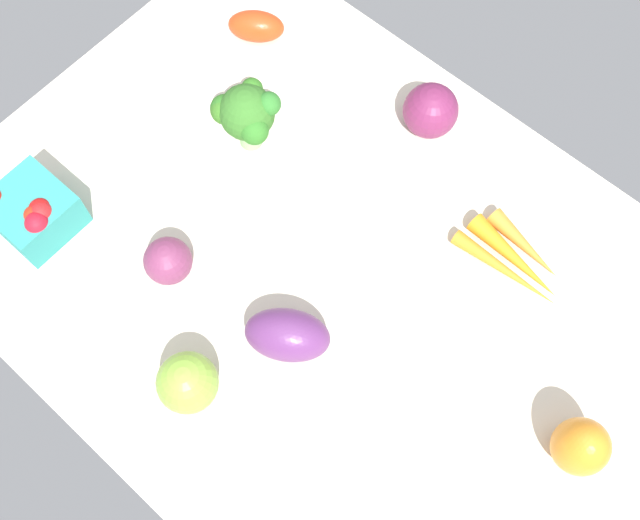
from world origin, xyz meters
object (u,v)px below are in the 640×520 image
at_px(broccoli_head, 245,113).
at_px(heirloom_tomato_green, 188,383).
at_px(carrot_bunch, 515,258).
at_px(berry_basket, 34,212).
at_px(eggplant, 287,335).
at_px(bell_pepper_orange, 580,447).
at_px(red_onion_near_basket, 168,261).
at_px(red_onion_center, 431,111).
at_px(roma_tomato, 256,26).

bearing_deg(broccoli_head, heirloom_tomato_green, -57.91).
relative_size(carrot_bunch, berry_basket, 1.61).
bearing_deg(carrot_bunch, eggplant, -117.91).
distance_m(broccoli_head, bell_pepper_orange, 0.62).
distance_m(carrot_bunch, heirloom_tomato_green, 0.47).
bearing_deg(heirloom_tomato_green, carrot_bunch, 63.99).
bearing_deg(heirloom_tomato_green, red_onion_near_basket, 144.35).
xyz_separation_m(red_onion_near_basket, bell_pepper_orange, (0.56, 0.16, 0.01)).
relative_size(carrot_bunch, red_onion_center, 2.03).
relative_size(eggplant, broccoli_head, 0.97).
relative_size(red_onion_near_basket, bell_pepper_orange, 0.71).
distance_m(roma_tomato, red_onion_center, 0.31).
distance_m(red_onion_near_basket, red_onion_center, 0.44).
height_order(eggplant, bell_pepper_orange, bell_pepper_orange).
bearing_deg(eggplant, red_onion_center, 68.10).
xyz_separation_m(carrot_bunch, red_onion_center, (-0.23, 0.10, 0.03)).
height_order(carrot_bunch, berry_basket, berry_basket).
bearing_deg(roma_tomato, berry_basket, 55.51).
xyz_separation_m(roma_tomato, red_onion_center, (0.31, 0.05, 0.02)).
height_order(red_onion_center, berry_basket, red_onion_center).
height_order(heirloom_tomato_green, berry_basket, same).
bearing_deg(broccoli_head, eggplant, -37.31).
xyz_separation_m(red_onion_near_basket, berry_basket, (-0.19, -0.07, 0.00)).
bearing_deg(red_onion_near_basket, heirloom_tomato_green, -35.65).
xyz_separation_m(heirloom_tomato_green, broccoli_head, (-0.20, 0.32, 0.03)).
bearing_deg(eggplant, red_onion_near_basket, 156.36).
bearing_deg(roma_tomato, carrot_bunch, 140.46).
relative_size(carrot_bunch, bell_pepper_orange, 1.78).
height_order(roma_tomato, red_onion_center, red_onion_center).
distance_m(berry_basket, broccoli_head, 0.32).
distance_m(heirloom_tomato_green, broccoli_head, 0.38).
bearing_deg(roma_tomato, eggplant, 103.55).
relative_size(red_onion_near_basket, berry_basket, 0.64).
relative_size(berry_basket, bell_pepper_orange, 1.10).
bearing_deg(roma_tomato, red_onion_near_basket, 82.44).
bearing_deg(red_onion_center, heirloom_tomato_green, -87.78).
xyz_separation_m(roma_tomato, broccoli_head, (0.13, -0.15, 0.05)).
bearing_deg(berry_basket, eggplant, 14.87).
height_order(carrot_bunch, broccoli_head, broccoli_head).
height_order(carrot_bunch, heirloom_tomato_green, heirloom_tomato_green).
distance_m(red_onion_center, berry_basket, 0.58).
bearing_deg(carrot_bunch, heirloom_tomato_green, -116.01).
distance_m(red_onion_near_basket, eggplant, 0.19).
distance_m(eggplant, broccoli_head, 0.32).
height_order(red_onion_near_basket, bell_pepper_orange, bell_pepper_orange).
distance_m(red_onion_center, bell_pepper_orange, 0.51).
relative_size(berry_basket, eggplant, 0.92).
bearing_deg(bell_pepper_orange, broccoli_head, 173.85).
distance_m(berry_basket, eggplant, 0.40).
xyz_separation_m(heirloom_tomato_green, red_onion_center, (-0.02, 0.52, 0.00)).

